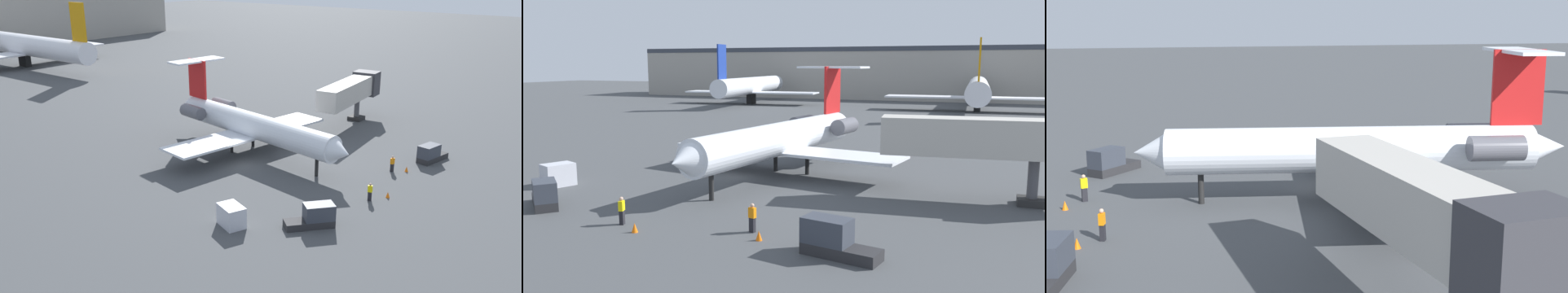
{
  "view_description": "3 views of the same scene",
  "coord_description": "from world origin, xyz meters",
  "views": [
    {
      "loc": [
        -40.51,
        -34.84,
        19.9
      ],
      "look_at": [
        0.78,
        -2.61,
        2.25
      ],
      "focal_mm": 37.18,
      "sensor_mm": 36.0,
      "label": 1
    },
    {
      "loc": [
        20.31,
        -40.29,
        9.5
      ],
      "look_at": [
        3.98,
        0.85,
        2.57
      ],
      "focal_mm": 36.63,
      "sensor_mm": 36.0,
      "label": 2
    },
    {
      "loc": [
        41.66,
        -11.3,
        11.27
      ],
      "look_at": [
        3.24,
        -2.13,
        3.44
      ],
      "focal_mm": 45.91,
      "sensor_mm": 36.0,
      "label": 3
    }
  ],
  "objects": [
    {
      "name": "ground_crew_marshaller",
      "position": [
        7.9,
        -13.9,
        0.86
      ],
      "size": [
        0.45,
        0.34,
        1.69
      ],
      "color": "black",
      "rests_on": "ground_plane"
    },
    {
      "name": "jet_bridge",
      "position": [
        21.04,
        -1.89,
        4.43
      ],
      "size": [
        14.49,
        4.46,
        6.13
      ],
      "color": "#B7B2A8",
      "rests_on": "ground_plane"
    },
    {
      "name": "terminal_building",
      "position": [
        0.0,
        106.88,
        6.95
      ],
      "size": [
        157.63,
        20.39,
        13.86
      ],
      "color": "#9E998E",
      "rests_on": "ground_plane"
    },
    {
      "name": "ground_crew_loader",
      "position": [
        0.06,
        -15.43,
        0.86
      ],
      "size": [
        0.36,
        0.46,
        1.69
      ],
      "color": "black",
      "rests_on": "ground_plane"
    },
    {
      "name": "traffic_cone_mid",
      "position": [
        8.83,
        -15.07,
        0.28
      ],
      "size": [
        0.36,
        0.36,
        0.55
      ],
      "color": "orange",
      "rests_on": "ground_plane"
    },
    {
      "name": "baggage_tug_lead",
      "position": [
        -7.14,
        -14.24,
        0.84
      ],
      "size": [
        3.94,
        3.67,
        1.9
      ],
      "color": "#262628",
      "rests_on": "ground_plane"
    },
    {
      "name": "ground_plane",
      "position": [
        0.0,
        0.0,
        -0.05
      ],
      "size": [
        400.0,
        400.0,
        0.1
      ],
      "primitive_type": "cube",
      "color": "#424447"
    },
    {
      "name": "regional_jet",
      "position": [
        3.8,
        1.35,
        3.29
      ],
      "size": [
        20.93,
        26.49,
        9.23
      ],
      "color": "silver",
      "rests_on": "ground_plane"
    },
    {
      "name": "baggage_tug_trailing",
      "position": [
        13.22,
        -15.8,
        0.84
      ],
      "size": [
        4.19,
        2.14,
        1.9
      ],
      "color": "#262628",
      "rests_on": "ground_plane"
    },
    {
      "name": "cargo_container_uld",
      "position": [
        -11.16,
        -8.94,
        0.88
      ],
      "size": [
        2.29,
        2.68,
        1.76
      ],
      "color": "silver",
      "rests_on": "ground_plane"
    },
    {
      "name": "parked_airliner_west_mid",
      "position": [
        17.09,
        71.74,
        4.4
      ],
      "size": [
        36.04,
        42.82,
        13.61
      ],
      "color": "white",
      "rests_on": "ground_plane"
    },
    {
      "name": "traffic_cone_near",
      "position": [
        1.7,
        -16.41,
        0.28
      ],
      "size": [
        0.36,
        0.36,
        0.55
      ],
      "color": "orange",
      "rests_on": "ground_plane"
    },
    {
      "name": "parked_airliner_west_end",
      "position": [
        -33.16,
        73.3,
        4.26
      ],
      "size": [
        31.83,
        37.65,
        13.34
      ],
      "color": "silver",
      "rests_on": "ground_plane"
    }
  ]
}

